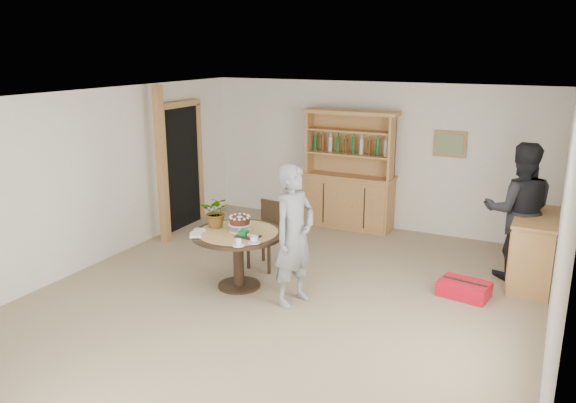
# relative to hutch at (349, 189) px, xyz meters

# --- Properties ---
(ground) EXTENTS (7.00, 7.00, 0.00)m
(ground) POSITION_rel_hutch_xyz_m (0.30, -3.24, -0.69)
(ground) COLOR tan
(ground) RESTS_ON ground
(room_shell) EXTENTS (6.04, 7.04, 2.52)m
(room_shell) POSITION_rel_hutch_xyz_m (0.30, -3.23, 1.05)
(room_shell) COLOR white
(room_shell) RESTS_ON ground
(doorway) EXTENTS (0.13, 1.10, 2.18)m
(doorway) POSITION_rel_hutch_xyz_m (-2.63, -1.24, 0.42)
(doorway) COLOR black
(doorway) RESTS_ON ground
(pine_post) EXTENTS (0.12, 0.12, 2.50)m
(pine_post) POSITION_rel_hutch_xyz_m (-2.40, -2.04, 0.56)
(pine_post) COLOR tan
(pine_post) RESTS_ON ground
(hutch) EXTENTS (1.62, 0.54, 2.04)m
(hutch) POSITION_rel_hutch_xyz_m (0.00, 0.00, 0.00)
(hutch) COLOR tan
(hutch) RESTS_ON ground
(sideboard) EXTENTS (0.54, 1.26, 0.94)m
(sideboard) POSITION_rel_hutch_xyz_m (3.04, -1.24, -0.22)
(sideboard) COLOR tan
(sideboard) RESTS_ON ground
(dining_table) EXTENTS (1.20, 1.20, 0.76)m
(dining_table) POSITION_rel_hutch_xyz_m (-0.39, -3.07, -0.08)
(dining_table) COLOR black
(dining_table) RESTS_ON ground
(dining_chair) EXTENTS (0.47, 0.47, 0.95)m
(dining_chair) POSITION_rel_hutch_xyz_m (-0.38, -2.24, -0.15)
(dining_chair) COLOR black
(dining_chair) RESTS_ON ground
(birthday_cake) EXTENTS (0.30, 0.30, 0.20)m
(birthday_cake) POSITION_rel_hutch_xyz_m (-0.39, -3.02, 0.19)
(birthday_cake) COLOR white
(birthday_cake) RESTS_ON dining_table
(flower_vase) EXTENTS (0.47, 0.44, 0.42)m
(flower_vase) POSITION_rel_hutch_xyz_m (-0.74, -3.02, 0.28)
(flower_vase) COLOR #3F7233
(flower_vase) RESTS_ON dining_table
(gift_tray) EXTENTS (0.30, 0.20, 0.08)m
(gift_tray) POSITION_rel_hutch_xyz_m (-0.18, -3.19, 0.10)
(gift_tray) COLOR black
(gift_tray) RESTS_ON dining_table
(coffee_cup_a) EXTENTS (0.15, 0.15, 0.09)m
(coffee_cup_a) POSITION_rel_hutch_xyz_m (0.01, -3.35, 0.11)
(coffee_cup_a) COLOR white
(coffee_cup_a) RESTS_ON dining_table
(coffee_cup_b) EXTENTS (0.15, 0.15, 0.08)m
(coffee_cup_b) POSITION_rel_hutch_xyz_m (-0.11, -3.52, 0.11)
(coffee_cup_b) COLOR white
(coffee_cup_b) RESTS_ON dining_table
(napkins) EXTENTS (0.24, 0.33, 0.03)m
(napkins) POSITION_rel_hutch_xyz_m (-0.80, -3.38, 0.09)
(napkins) COLOR white
(napkins) RESTS_ON dining_table
(teen_boy) EXTENTS (0.58, 0.72, 1.73)m
(teen_boy) POSITION_rel_hutch_xyz_m (0.46, -3.17, 0.18)
(teen_boy) COLOR gray
(teen_boy) RESTS_ON ground
(adult_person) EXTENTS (1.04, 0.88, 1.87)m
(adult_person) POSITION_rel_hutch_xyz_m (2.80, -1.11, 0.25)
(adult_person) COLOR black
(adult_person) RESTS_ON ground
(red_suitcase) EXTENTS (0.66, 0.49, 0.21)m
(red_suitcase) POSITION_rel_hutch_xyz_m (2.32, -2.07, -0.59)
(red_suitcase) COLOR red
(red_suitcase) RESTS_ON ground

